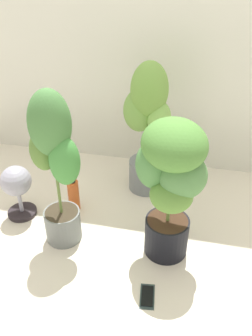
% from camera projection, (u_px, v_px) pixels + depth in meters
% --- Properties ---
extents(ground_plane, '(8.00, 8.00, 0.00)m').
position_uv_depth(ground_plane, '(123.00, 234.00, 2.04)').
color(ground_plane, silver).
rests_on(ground_plane, ground).
extents(mylar_back_wall, '(3.20, 0.01, 2.00)m').
position_uv_depth(mylar_back_wall, '(153.00, 27.00, 2.20)').
color(mylar_back_wall, silver).
rests_on(mylar_back_wall, ground).
extents(potted_plant_back_center, '(0.34, 0.29, 0.89)m').
position_uv_depth(potted_plant_back_center, '(147.00, 123.00, 2.17)').
color(potted_plant_back_center, slate).
rests_on(potted_plant_back_center, ground).
extents(potted_plant_front_right, '(0.44, 0.44, 0.79)m').
position_uv_depth(potted_plant_front_right, '(171.00, 179.00, 1.67)').
color(potted_plant_front_right, black).
rests_on(potted_plant_front_right, ground).
extents(potted_plant_front_left, '(0.32, 0.29, 0.90)m').
position_uv_depth(potted_plant_front_left, '(55.00, 162.00, 1.73)').
color(potted_plant_front_left, slate).
rests_on(potted_plant_front_left, ground).
extents(cell_phone, '(0.09, 0.15, 0.01)m').
position_uv_depth(cell_phone, '(147.00, 296.00, 1.67)').
color(cell_phone, '#293838').
rests_on(cell_phone, ground).
extents(floor_fan, '(0.26, 0.26, 0.35)m').
position_uv_depth(floor_fan, '(17.00, 185.00, 2.07)').
color(floor_fan, '#272024').
rests_on(floor_fan, ground).
extents(nutrient_bottle, '(0.07, 0.07, 0.23)m').
position_uv_depth(nutrient_bottle, '(74.00, 195.00, 2.18)').
color(nutrient_bottle, '#C05120').
rests_on(nutrient_bottle, ground).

